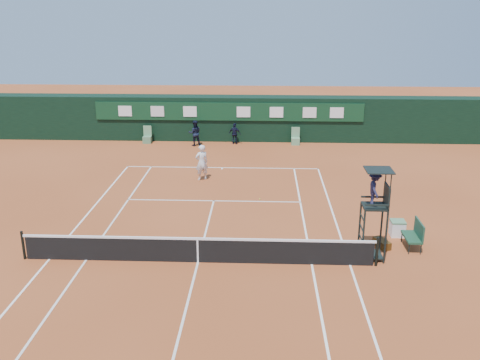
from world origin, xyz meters
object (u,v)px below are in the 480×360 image
at_px(tennis_net, 198,249).
at_px(umpire_chair, 375,195).
at_px(cooler, 397,228).
at_px(player, 202,162).
at_px(player_bench, 415,234).

height_order(tennis_net, umpire_chair, umpire_chair).
bearing_deg(tennis_net, cooler, 19.17).
distance_m(umpire_chair, player, 11.66).
distance_m(tennis_net, player, 9.69).
xyz_separation_m(player_bench, cooler, (-0.37, 1.15, -0.27)).
height_order(tennis_net, player_bench, same).
xyz_separation_m(umpire_chair, player, (-7.23, 9.03, -1.50)).
bearing_deg(tennis_net, umpire_chair, 5.52).
height_order(umpire_chair, player_bench, umpire_chair).
bearing_deg(player, player_bench, 110.31).
height_order(player_bench, cooler, player_bench).
bearing_deg(umpire_chair, cooler, 55.01).
bearing_deg(player, tennis_net, 67.49).
height_order(umpire_chair, player, umpire_chair).
relative_size(umpire_chair, cooler, 5.30).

